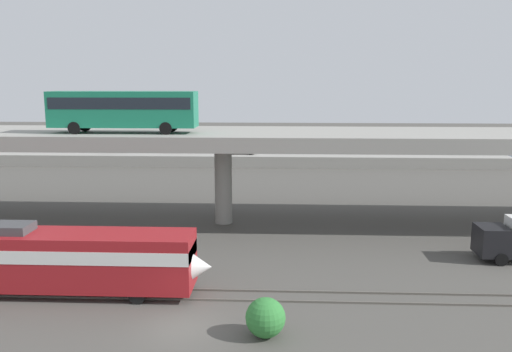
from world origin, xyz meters
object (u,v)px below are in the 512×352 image
(train_locomotive, at_px, (71,258))
(transit_bus_on_overpass, at_px, (123,108))
(parked_car_4, at_px, (241,149))
(parked_car_6, at_px, (456,147))
(parked_car_3, at_px, (347,146))
(parked_car_1, at_px, (177,147))
(parked_car_0, at_px, (62,143))
(parked_car_2, at_px, (288,145))
(parked_car_5, at_px, (184,145))
(parked_car_7, at_px, (111,146))

(train_locomotive, relative_size, transit_bus_on_overpass, 1.41)
(parked_car_4, distance_m, parked_car_6, 32.43)
(parked_car_3, xyz_separation_m, parked_car_4, (-16.13, -4.57, 0.00))
(transit_bus_on_overpass, distance_m, parked_car_1, 36.54)
(parked_car_0, bearing_deg, train_locomotive, 112.93)
(train_locomotive, bearing_deg, parked_car_4, 82.52)
(parked_car_1, xyz_separation_m, parked_car_6, (42.06, 1.73, -0.00))
(parked_car_1, bearing_deg, parked_car_3, 6.42)
(parked_car_1, bearing_deg, train_locomotive, -86.01)
(train_locomotive, relative_size, parked_car_6, 3.94)
(parked_car_0, relative_size, parked_car_1, 0.98)
(parked_car_2, bearing_deg, parked_car_6, -3.02)
(train_locomotive, height_order, parked_car_2, train_locomotive)
(parked_car_5, xyz_separation_m, parked_car_6, (41.57, -1.40, 0.00))
(transit_bus_on_overpass, relative_size, parked_car_6, 2.79)
(train_locomotive, distance_m, parked_car_2, 54.54)
(parked_car_0, bearing_deg, parked_car_5, 178.03)
(parked_car_3, bearing_deg, parked_car_7, 4.38)
(parked_car_5, height_order, parked_car_6, same)
(transit_bus_on_overpass, xyz_separation_m, parked_car_1, (-2.73, 35.61, -7.73))
(parked_car_1, height_order, parked_car_5, same)
(parked_car_2, distance_m, parked_car_7, 27.05)
(train_locomotive, relative_size, parked_car_2, 3.73)
(parked_car_4, bearing_deg, parked_car_5, 152.79)
(train_locomotive, distance_m, parked_car_0, 58.23)
(parked_car_6, bearing_deg, transit_bus_on_overpass, -136.48)
(parked_car_7, bearing_deg, parked_car_3, -175.62)
(parked_car_0, bearing_deg, transit_bus_on_overpass, 119.09)
(train_locomotive, distance_m, parked_car_4, 48.58)
(parked_car_5, height_order, parked_car_7, same)
(parked_car_2, bearing_deg, parked_car_7, -173.84)
(parked_car_4, relative_size, parked_car_5, 1.04)
(transit_bus_on_overpass, relative_size, parked_car_1, 2.63)
(train_locomotive, height_order, parked_car_4, train_locomotive)
(train_locomotive, xyz_separation_m, parked_car_3, (22.45, 52.74, 0.19))
(transit_bus_on_overpass, height_order, parked_car_1, transit_bus_on_overpass)
(parked_car_0, distance_m, parked_car_2, 36.05)
(train_locomotive, height_order, parked_car_6, train_locomotive)
(parked_car_0, xyz_separation_m, parked_car_4, (29.01, -5.47, -0.00))
(parked_car_3, distance_m, parked_car_5, 25.44)
(parked_car_0, bearing_deg, parked_car_7, 158.23)
(parked_car_5, bearing_deg, parked_car_0, -1.97)
(parked_car_0, xyz_separation_m, parked_car_7, (9.14, -3.65, -0.00))
(parked_car_2, relative_size, parked_car_3, 1.12)
(parked_car_7, bearing_deg, parked_car_2, -173.84)
(parked_car_4, relative_size, parked_car_7, 1.01)
(transit_bus_on_overpass, height_order, parked_car_7, transit_bus_on_overpass)
(parked_car_4, bearing_deg, parked_car_1, 170.42)
(parked_car_1, relative_size, parked_car_5, 1.03)
(parked_car_3, bearing_deg, parked_car_1, 6.42)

